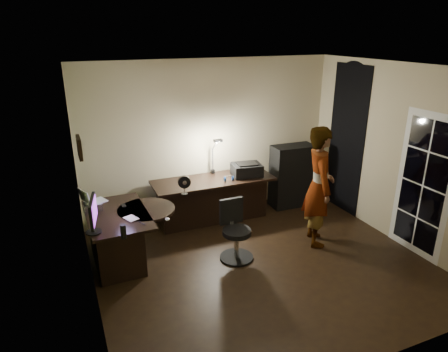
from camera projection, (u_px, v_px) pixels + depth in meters
name	position (u px, v px, depth m)	size (l,w,h in m)	color
floor	(263.00, 264.00, 5.66)	(4.50, 4.00, 0.01)	black
ceiling	(270.00, 68.00, 4.73)	(4.50, 4.00, 0.01)	silver
wall_back	(210.00, 139.00, 6.93)	(4.50, 0.01, 2.70)	#C2B48F
wall_front	(377.00, 247.00, 3.46)	(4.50, 0.01, 2.70)	#C2B48F
wall_left	(85.00, 202.00, 4.37)	(0.01, 4.00, 2.70)	#C2B48F
wall_right	(397.00, 155.00, 6.02)	(0.01, 4.00, 2.70)	#C2B48F
green_wall_overlay	(86.00, 202.00, 4.37)	(0.00, 4.00, 2.70)	#475825
arched_doorway	(346.00, 140.00, 7.03)	(0.01, 0.90, 2.60)	black
french_door	(423.00, 186.00, 5.65)	(0.02, 0.92, 2.10)	white
framed_picture	(79.00, 148.00, 4.60)	(0.04, 0.30, 0.25)	black
desk_left	(119.00, 238.00, 5.60)	(0.81, 1.31, 0.76)	black
desk_right	(214.00, 200.00, 6.82)	(2.05, 0.72, 0.77)	black
cabinet	(292.00, 176.00, 7.39)	(0.77, 0.39, 1.16)	black
laptop_stand	(93.00, 206.00, 5.57)	(0.25, 0.21, 0.10)	silver
laptop	(95.00, 195.00, 5.53)	(0.29, 0.28, 0.20)	silver
monitor	(92.00, 221.00, 4.90)	(0.10, 0.49, 0.32)	black
mouse	(167.00, 219.00, 5.26)	(0.06, 0.09, 0.03)	silver
phone	(124.00, 205.00, 5.70)	(0.06, 0.11, 0.01)	black
pen	(142.00, 223.00, 5.18)	(0.01, 0.14, 0.01)	black
speaker	(123.00, 231.00, 4.79)	(0.07, 0.07, 0.18)	black
notepad	(131.00, 218.00, 5.31)	(0.14, 0.19, 0.01)	silver
desk_fan	(184.00, 185.00, 6.01)	(0.19, 0.11, 0.30)	black
headphones	(229.00, 178.00, 6.60)	(0.18, 0.07, 0.08)	navy
printer	(247.00, 169.00, 6.83)	(0.49, 0.38, 0.22)	black
desk_lamp	(213.00, 153.00, 6.84)	(0.17, 0.32, 0.71)	black
office_chair	(237.00, 232.00, 5.66)	(0.49, 0.49, 0.87)	black
person	(319.00, 187.00, 5.96)	(0.66, 0.44, 1.84)	#D8A88C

